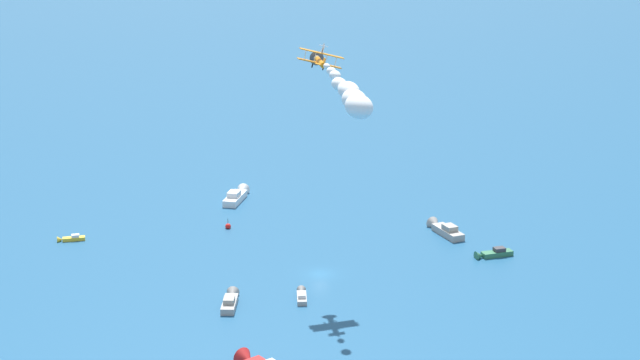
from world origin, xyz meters
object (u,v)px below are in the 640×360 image
at_px(motorboat_far_port, 444,229).
at_px(motorboat_offshore, 492,254).
at_px(motorboat_trailing, 70,239).
at_px(motorboat_inshore, 237,196).
at_px(marker_buoy, 228,226).
at_px(biplane_lead, 320,61).
at_px(wingwalker_lead, 323,47).
at_px(motorboat_ahead, 230,301).
at_px(motorboat_near_centre, 302,296).

bearing_deg(motorboat_far_port, motorboat_offshore, -74.98).
relative_size(motorboat_offshore, motorboat_trailing, 1.39).
distance_m(motorboat_offshore, motorboat_trailing, 76.15).
bearing_deg(motorboat_inshore, marker_buoy, -105.83).
relative_size(motorboat_inshore, marker_buoy, 5.07).
xyz_separation_m(motorboat_far_port, marker_buoy, (-38.44, 12.96, -0.37)).
relative_size(motorboat_far_port, motorboat_trailing, 2.00).
height_order(motorboat_inshore, biplane_lead, biplane_lead).
distance_m(motorboat_inshore, wingwalker_lead, 57.74).
xyz_separation_m(motorboat_far_port, motorboat_inshore, (-33.58, 30.08, 0.06)).
height_order(motorboat_inshore, marker_buoy, motorboat_inshore).
bearing_deg(motorboat_offshore, motorboat_inshore, 130.44).
xyz_separation_m(motorboat_ahead, biplane_lead, (16.78, 9.01, 35.38)).
relative_size(biplane_lead, wingwalker_lead, 4.93).
height_order(motorboat_offshore, marker_buoy, marker_buoy).
xyz_separation_m(motorboat_offshore, wingwalker_lead, (-30.57, 0.08, 37.55)).
relative_size(motorboat_near_centre, wingwalker_lead, 3.91).
bearing_deg(motorboat_far_port, motorboat_ahead, -153.05).
bearing_deg(biplane_lead, marker_buoy, 112.56).
relative_size(marker_buoy, wingwalker_lead, 1.38).
bearing_deg(wingwalker_lead, motorboat_trailing, 146.30).
bearing_deg(motorboat_near_centre, motorboat_inshore, 90.70).
distance_m(motorboat_ahead, wingwalker_lead, 42.23).
bearing_deg(motorboat_inshore, motorboat_offshore, -49.56).
distance_m(biplane_lead, wingwalker_lead, 2.15).
relative_size(motorboat_inshore, motorboat_trailing, 2.13).
bearing_deg(marker_buoy, motorboat_near_centre, -81.28).
height_order(motorboat_trailing, biplane_lead, biplane_lead).
height_order(motorboat_offshore, wingwalker_lead, wingwalker_lead).
distance_m(motorboat_offshore, wingwalker_lead, 48.42).
relative_size(motorboat_far_port, wingwalker_lead, 6.58).
xyz_separation_m(motorboat_inshore, wingwalker_lead, (6.66, -43.60, 37.26)).
height_order(motorboat_far_port, motorboat_offshore, motorboat_far_port).
height_order(motorboat_far_port, motorboat_trailing, motorboat_far_port).
distance_m(motorboat_inshore, motorboat_ahead, 53.64).
height_order(marker_buoy, wingwalker_lead, wingwalker_lead).
relative_size(motorboat_near_centre, biplane_lead, 0.79).
bearing_deg(marker_buoy, motorboat_trailing, 178.84).
relative_size(motorboat_trailing, motorboat_ahead, 0.61).
bearing_deg(motorboat_inshore, motorboat_ahead, -101.45).
bearing_deg(biplane_lead, motorboat_trailing, 145.99).
bearing_deg(motorboat_offshore, motorboat_ahead, -169.47).
xyz_separation_m(motorboat_offshore, motorboat_ahead, (-47.88, -8.90, 0.09)).
height_order(motorboat_ahead, wingwalker_lead, wingwalker_lead).
distance_m(motorboat_trailing, wingwalker_lead, 61.65).
bearing_deg(marker_buoy, wingwalker_lead, -66.50).
bearing_deg(motorboat_trailing, motorboat_near_centre, -46.56).
relative_size(motorboat_far_port, motorboat_inshore, 0.94).
bearing_deg(motorboat_inshore, biplane_lead, -81.99).
bearing_deg(motorboat_trailing, motorboat_offshore, -20.88).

